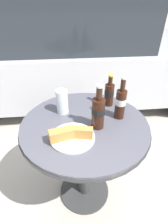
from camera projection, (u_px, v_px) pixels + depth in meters
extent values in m
plane|color=#A8A093|center=(84.00, 191.00, 1.43)|extent=(30.00, 30.00, 0.00)
cylinder|color=#333333|center=(84.00, 190.00, 1.42)|extent=(0.39, 0.39, 0.02)
cylinder|color=#333333|center=(85.00, 162.00, 1.23)|extent=(0.09, 0.09, 0.66)
cylinder|color=#333333|center=(85.00, 126.00, 1.05)|extent=(0.77, 0.77, 0.01)
cylinder|color=#4C4C56|center=(85.00, 124.00, 1.04)|extent=(0.76, 0.76, 0.02)
cylinder|color=#33190F|center=(109.00, 95.00, 1.16)|extent=(0.06, 0.06, 0.15)
cylinder|color=black|center=(109.00, 93.00, 1.15)|extent=(0.06, 0.06, 0.03)
cylinder|color=#33190F|center=(110.00, 81.00, 1.11)|extent=(0.03, 0.03, 0.06)
cylinder|color=gold|center=(111.00, 76.00, 1.09)|extent=(0.03, 0.03, 0.01)
cylinder|color=#33190F|center=(120.00, 105.00, 1.03)|extent=(0.06, 0.06, 0.18)
cylinder|color=silver|center=(121.00, 101.00, 1.02)|extent=(0.06, 0.06, 0.04)
cylinder|color=#33190F|center=(123.00, 85.00, 0.96)|extent=(0.03, 0.03, 0.07)
cylinder|color=silver|center=(124.00, 78.00, 0.94)|extent=(0.03, 0.03, 0.01)
cylinder|color=#33190F|center=(98.00, 114.00, 0.95)|extent=(0.07, 0.07, 0.18)
cylinder|color=black|center=(98.00, 111.00, 0.94)|extent=(0.07, 0.07, 0.04)
cylinder|color=#33190F|center=(99.00, 94.00, 0.88)|extent=(0.03, 0.03, 0.07)
cylinder|color=silver|center=(100.00, 86.00, 0.86)|extent=(0.04, 0.04, 0.01)
cylinder|color=black|center=(62.00, 104.00, 1.09)|extent=(0.07, 0.07, 0.12)
cylinder|color=silver|center=(62.00, 102.00, 1.08)|extent=(0.07, 0.07, 0.15)
cylinder|color=white|center=(72.00, 137.00, 0.92)|extent=(0.24, 0.24, 0.01)
cube|color=white|center=(72.00, 136.00, 0.92)|extent=(0.18, 0.18, 0.00)
cube|color=#B77F3D|center=(62.00, 134.00, 0.88)|extent=(0.14, 0.08, 0.06)
cube|color=#B77F3D|center=(81.00, 133.00, 0.89)|extent=(0.13, 0.06, 0.06)
cube|color=#B7B7BC|center=(76.00, 63.00, 2.63)|extent=(4.38, 1.80, 0.61)
cube|color=#23282D|center=(59.00, 21.00, 2.29)|extent=(2.10, 1.58, 0.53)
cylinder|color=black|center=(142.00, 56.00, 3.49)|extent=(0.61, 0.22, 0.61)
cylinder|color=black|center=(1.00, 60.00, 3.26)|extent=(0.61, 0.22, 0.61)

